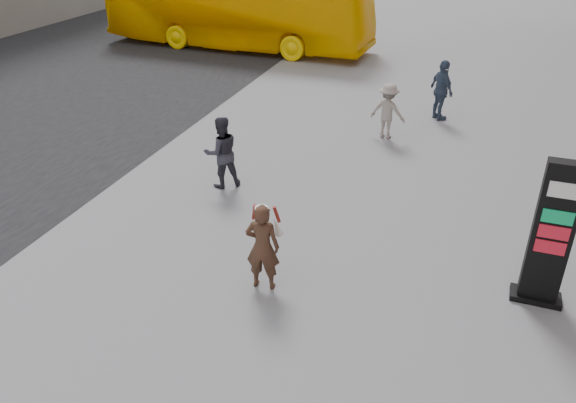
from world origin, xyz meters
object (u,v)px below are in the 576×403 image
(info_pylon, at_px, (551,235))
(pedestrian_b, at_px, (388,111))
(pedestrian_c, at_px, (442,90))
(pedestrian_a, at_px, (222,152))
(woman, at_px, (263,246))
(bus, at_px, (236,9))

(info_pylon, distance_m, pedestrian_b, 7.35)
(pedestrian_c, bearing_deg, pedestrian_a, 107.96)
(pedestrian_a, height_order, pedestrian_b, pedestrian_a)
(pedestrian_a, xyz_separation_m, pedestrian_b, (3.05, 4.20, -0.08))
(pedestrian_a, distance_m, pedestrian_b, 5.19)
(woman, distance_m, pedestrian_b, 7.52)
(woman, height_order, pedestrian_b, woman)
(bus, bearing_deg, woman, -151.64)
(info_pylon, xyz_separation_m, bus, (-11.78, 14.88, 0.41))
(info_pylon, height_order, bus, bus)
(pedestrian_c, bearing_deg, pedestrian_b, 110.37)
(bus, bearing_deg, info_pylon, -137.99)
(pedestrian_c, bearing_deg, info_pylon, 158.82)
(bus, distance_m, pedestrian_c, 11.48)
(info_pylon, height_order, pedestrian_b, info_pylon)
(bus, xyz_separation_m, pedestrian_c, (9.40, -6.55, -0.77))
(bus, relative_size, pedestrian_b, 7.81)
(pedestrian_b, distance_m, pedestrian_c, 2.32)
(woman, xyz_separation_m, pedestrian_b, (0.79, 7.47, -0.05))
(pedestrian_a, distance_m, pedestrian_c, 7.51)
(pedestrian_b, bearing_deg, pedestrian_c, -111.13)
(info_pylon, height_order, woman, info_pylon)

